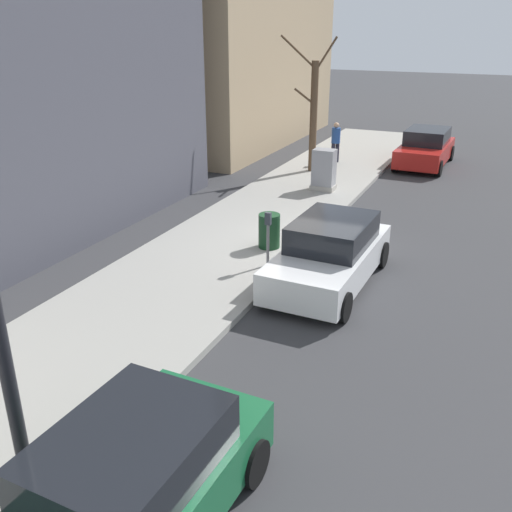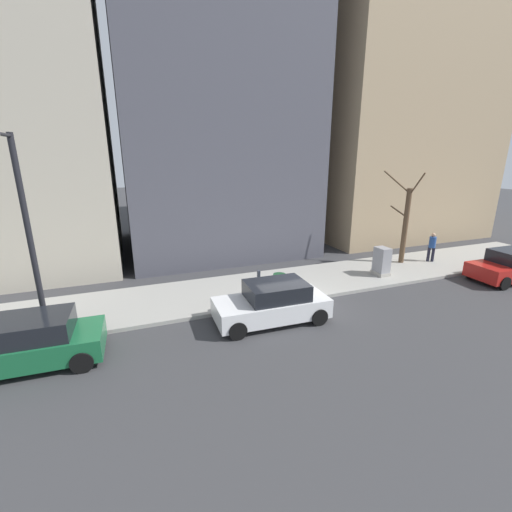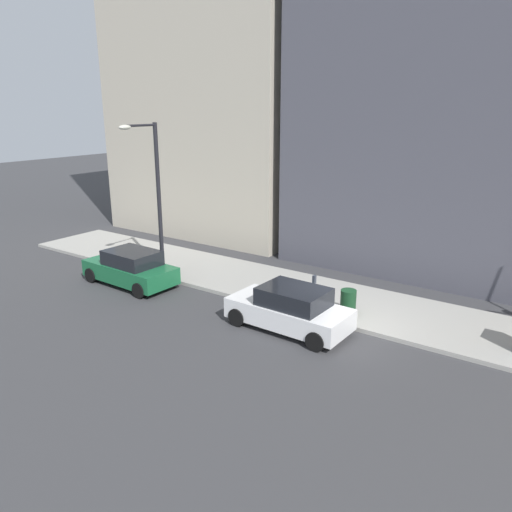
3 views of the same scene
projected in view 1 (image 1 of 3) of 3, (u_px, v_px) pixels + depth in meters
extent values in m
plane|color=#38383A|center=(304.00, 254.00, 14.95)|extent=(120.00, 120.00, 0.00)
cube|color=#9E9B93|center=(236.00, 240.00, 15.68)|extent=(4.00, 36.00, 0.15)
cube|color=red|center=(425.00, 152.00, 23.85)|extent=(1.92, 4.25, 0.70)
cube|color=black|center=(427.00, 136.00, 23.77)|extent=(1.66, 2.24, 0.60)
cylinder|color=black|center=(439.00, 168.00, 22.31)|extent=(0.24, 0.65, 0.64)
cylinder|color=black|center=(395.00, 164.00, 23.00)|extent=(0.24, 0.65, 0.64)
cylinder|color=black|center=(451.00, 153.00, 24.89)|extent=(0.24, 0.65, 0.64)
cylinder|color=black|center=(411.00, 150.00, 25.58)|extent=(0.24, 0.65, 0.64)
cube|color=white|center=(329.00, 261.00, 13.03)|extent=(1.92, 4.25, 0.70)
cube|color=black|center=(333.00, 232.00, 12.94)|extent=(1.66, 2.24, 0.60)
cylinder|color=black|center=(343.00, 307.00, 11.49)|extent=(0.24, 0.65, 0.64)
cylinder|color=black|center=(267.00, 291.00, 12.17)|extent=(0.24, 0.65, 0.64)
cylinder|color=black|center=(382.00, 254.00, 14.07)|extent=(0.24, 0.65, 0.64)
cylinder|color=black|center=(317.00, 244.00, 14.75)|extent=(0.24, 0.65, 0.64)
cube|color=#196038|center=(124.00, 510.00, 6.41)|extent=(1.95, 4.26, 0.70)
cube|color=black|center=(130.00, 453.00, 6.33)|extent=(1.68, 2.25, 0.60)
cylinder|color=black|center=(253.00, 462.00, 7.44)|extent=(0.24, 0.65, 0.64)
cylinder|color=black|center=(146.00, 425.00, 8.13)|extent=(0.24, 0.65, 0.64)
cylinder|color=slate|center=(268.00, 245.00, 13.67)|extent=(0.07, 0.07, 1.05)
cube|color=#2D333D|center=(268.00, 219.00, 13.41)|extent=(0.14, 0.10, 0.30)
cube|color=#A8A399|center=(323.00, 187.00, 20.06)|extent=(0.83, 0.61, 0.18)
cube|color=#939399|center=(324.00, 167.00, 19.79)|extent=(0.75, 0.55, 1.25)
cylinder|color=brown|center=(313.00, 117.00, 21.93)|extent=(0.28, 0.28, 4.16)
cylinder|color=brown|center=(326.00, 54.00, 20.97)|extent=(0.81, 0.22, 1.27)
cylinder|color=brown|center=(298.00, 52.00, 20.83)|extent=(1.03, 1.07, 1.21)
cylinder|color=brown|center=(304.00, 96.00, 21.46)|extent=(0.57, 0.77, 0.67)
cylinder|color=#14381E|center=(269.00, 231.00, 14.84)|extent=(0.56, 0.56, 0.90)
cylinder|color=#1E1E2D|center=(337.00, 152.00, 23.90)|extent=(0.16, 0.16, 0.82)
cylinder|color=#1E1E2D|center=(333.00, 153.00, 23.77)|extent=(0.16, 0.16, 0.82)
cylinder|color=#23478C|center=(336.00, 135.00, 23.56)|extent=(0.36, 0.36, 0.62)
sphere|color=tan|center=(337.00, 125.00, 23.40)|extent=(0.22, 0.22, 0.22)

